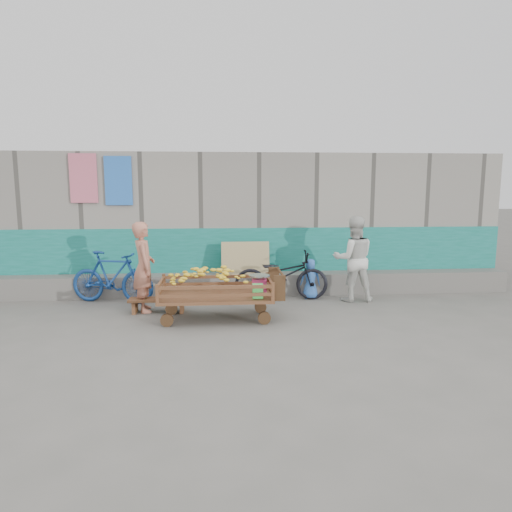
{
  "coord_description": "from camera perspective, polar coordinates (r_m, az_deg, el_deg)",
  "views": [
    {
      "loc": [
        -0.23,
        -7.15,
        2.26
      ],
      "look_at": [
        0.44,
        1.2,
        1.0
      ],
      "focal_mm": 32.0,
      "sensor_mm": 36.0,
      "label": 1
    }
  ],
  "objects": [
    {
      "name": "bench",
      "position": [
        8.54,
        -12.11,
        -5.65
      ],
      "size": [
        1.06,
        0.32,
        0.27
      ],
      "color": "#583318",
      "rests_on": "ground"
    },
    {
      "name": "banana_cart",
      "position": [
        7.85,
        -5.31,
        -3.63
      ],
      "size": [
        2.11,
        0.96,
        0.9
      ],
      "color": "#583318",
      "rests_on": "ground"
    },
    {
      "name": "bicycle_dark",
      "position": [
        9.26,
        3.18,
        -2.45
      ],
      "size": [
        1.92,
        0.77,
        0.99
      ],
      "primitive_type": "imported",
      "rotation": [
        0.0,
        0.0,
        1.51
      ],
      "color": "black",
      "rests_on": "ground"
    },
    {
      "name": "building_wall",
      "position": [
        11.23,
        -3.42,
        4.48
      ],
      "size": [
        12.0,
        3.5,
        3.0
      ],
      "color": "gray",
      "rests_on": "ground"
    },
    {
      "name": "child",
      "position": [
        9.39,
        6.82,
        -2.86
      ],
      "size": [
        0.43,
        0.31,
        0.83
      ],
      "primitive_type": "imported",
      "rotation": [
        0.0,
        0.0,
        3.03
      ],
      "color": "#3165BC",
      "rests_on": "ground"
    },
    {
      "name": "ground",
      "position": [
        7.5,
        -2.65,
        -8.98
      ],
      "size": [
        80.0,
        80.0,
        0.0
      ],
      "primitive_type": "plane",
      "color": "#605E57",
      "rests_on": "ground"
    },
    {
      "name": "vendor_man",
      "position": [
        8.57,
        -13.85,
        -1.33
      ],
      "size": [
        0.53,
        0.68,
        1.65
      ],
      "primitive_type": "imported",
      "rotation": [
        0.0,
        0.0,
        1.81
      ],
      "color": "#BC725A",
      "rests_on": "ground"
    },
    {
      "name": "bicycle_blue",
      "position": [
        9.41,
        -17.54,
        -2.53
      ],
      "size": [
        1.78,
        0.91,
        1.03
      ],
      "primitive_type": "imported",
      "rotation": [
        0.0,
        0.0,
        1.31
      ],
      "color": "navy",
      "rests_on": "ground"
    },
    {
      "name": "woman",
      "position": [
        9.3,
        12.09,
        -0.35
      ],
      "size": [
        0.86,
        0.68,
        1.7
      ],
      "primitive_type": "imported",
      "rotation": [
        0.0,
        0.0,
        3.1
      ],
      "color": "silver",
      "rests_on": "ground"
    }
  ]
}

